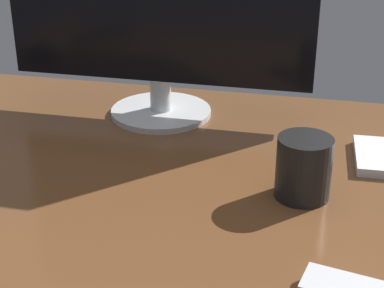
% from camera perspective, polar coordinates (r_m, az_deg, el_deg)
% --- Properties ---
extents(desk, '(1.40, 0.84, 0.02)m').
position_cam_1_polar(desk, '(0.99, 3.61, -4.39)').
color(desk, brown).
rests_on(desk, ground).
extents(coffee_mug, '(0.08, 0.08, 0.10)m').
position_cam_1_polar(coffee_mug, '(0.95, 10.11, -2.14)').
color(coffee_mug, black).
rests_on(coffee_mug, desk).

